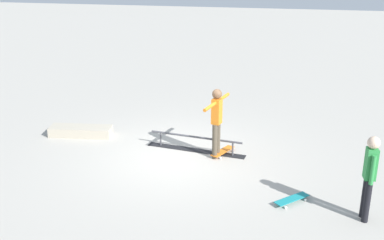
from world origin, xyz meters
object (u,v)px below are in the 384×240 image
Objects in this scene: bystander_green_shirt at (369,174)px; loose_skateboard_teal at (292,199)px; grind_rail at (196,144)px; skater_main at (217,118)px; skateboard_main at (223,151)px; skate_ledge at (81,131)px.

bystander_green_shirt is 2.35× the size of loose_skateboard_teal.
grind_rail is 3.58× the size of loose_skateboard_teal.
skater_main is 2.79m from loose_skateboard_teal.
grind_rail is 1.49× the size of skater_main.
bystander_green_shirt is at bearing 119.99° from loose_skateboard_teal.
skateboard_main is 2.68m from loose_skateboard_teal.
grind_rail is 3.22m from loose_skateboard_teal.
skater_main is at bearing -90.33° from loose_skateboard_teal.
bystander_green_shirt is at bearing 76.76° from skateboard_main.
skateboard_main is at bearing -178.57° from grind_rail.
grind_rail reaches higher than skate_ledge.
grind_rail reaches higher than skateboard_main.
loose_skateboard_teal is (-5.62, 2.60, -0.05)m from skate_ledge.
skateboard_main is (-3.95, 0.50, -0.05)m from skate_ledge.
loose_skateboard_teal is at bearing 64.91° from skateboard_main.
skate_ledge is 2.07× the size of skateboard_main.
bystander_green_shirt reaches higher than loose_skateboard_teal.
skate_ledge is 2.33× the size of loose_skateboard_teal.
grind_rail is 1.04m from skater_main.
bystander_green_shirt is at bearing 69.35° from skater_main.
grind_rail is 1.52× the size of bystander_green_shirt.
skater_main is 2.14× the size of skateboard_main.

